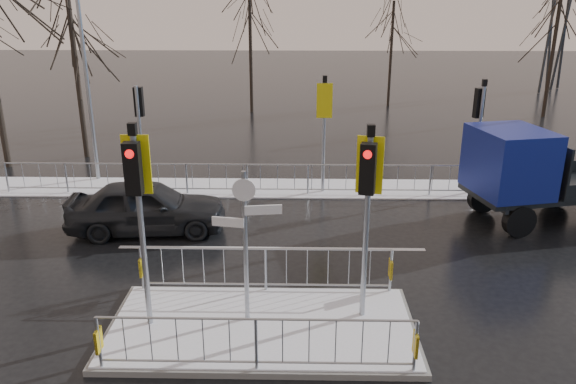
{
  "coord_description": "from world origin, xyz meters",
  "views": [
    {
      "loc": [
        0.71,
        -9.51,
        6.23
      ],
      "look_at": [
        0.45,
        3.13,
        1.8
      ],
      "focal_mm": 35.0,
      "sensor_mm": 36.0,
      "label": 1
    }
  ],
  "objects_px": {
    "car_far_lane": "(147,207)",
    "street_lamp_left": "(86,51)",
    "traffic_island": "(261,313)",
    "flatbed_truck": "(535,173)"
  },
  "relations": [
    {
      "from": "traffic_island",
      "to": "car_far_lane",
      "type": "xyz_separation_m",
      "value": [
        -3.48,
        4.86,
        0.34
      ]
    },
    {
      "from": "car_far_lane",
      "to": "street_lamp_left",
      "type": "relative_size",
      "value": 0.52
    },
    {
      "from": "traffic_island",
      "to": "flatbed_truck",
      "type": "xyz_separation_m",
      "value": [
        7.42,
        5.85,
        1.08
      ]
    },
    {
      "from": "car_far_lane",
      "to": "flatbed_truck",
      "type": "xyz_separation_m",
      "value": [
        10.9,
        0.99,
        0.74
      ]
    },
    {
      "from": "car_far_lane",
      "to": "street_lamp_left",
      "type": "xyz_separation_m",
      "value": [
        -2.94,
        4.63,
        3.76
      ]
    },
    {
      "from": "traffic_island",
      "to": "flatbed_truck",
      "type": "bearing_deg",
      "value": 38.23
    },
    {
      "from": "car_far_lane",
      "to": "street_lamp_left",
      "type": "height_order",
      "value": "street_lamp_left"
    },
    {
      "from": "traffic_island",
      "to": "car_far_lane",
      "type": "distance_m",
      "value": 5.98
    },
    {
      "from": "traffic_island",
      "to": "car_far_lane",
      "type": "height_order",
      "value": "traffic_island"
    },
    {
      "from": "car_far_lane",
      "to": "flatbed_truck",
      "type": "distance_m",
      "value": 10.97
    }
  ]
}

